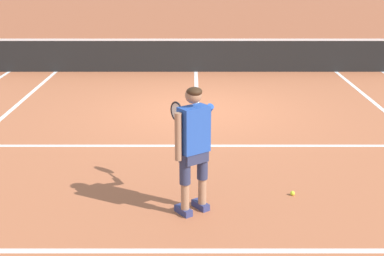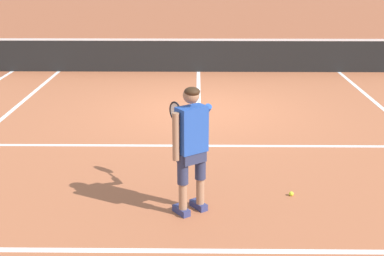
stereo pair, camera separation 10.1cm
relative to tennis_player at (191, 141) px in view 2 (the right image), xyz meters
name	(u,v)px [view 2 (the right image)]	position (x,y,z in m)	size (l,w,h in m)	color
ground_plane	(198,110)	(0.10, 4.93, -0.99)	(80.00, 80.00, 0.00)	#9E5133
court_inner_surface	(198,122)	(0.10, 3.98, -0.99)	(10.98, 10.39, 0.00)	#B2603D
line_baseline	(199,251)	(0.10, -1.02, -0.99)	(10.98, 0.10, 0.01)	white
line_service	(198,146)	(0.10, 2.57, -0.99)	(8.23, 0.10, 0.01)	white
line_centre_service	(198,100)	(0.10, 5.77, -0.99)	(0.10, 6.40, 0.01)	white
tennis_net	(199,55)	(0.10, 8.97, -0.49)	(11.96, 0.08, 1.07)	#333338
tennis_player	(191,141)	(0.00, 0.00, 0.00)	(0.62, 1.21, 1.71)	navy
tennis_ball_near_feet	(291,194)	(1.42, 0.49, -0.96)	(0.07, 0.07, 0.07)	#CCE02D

